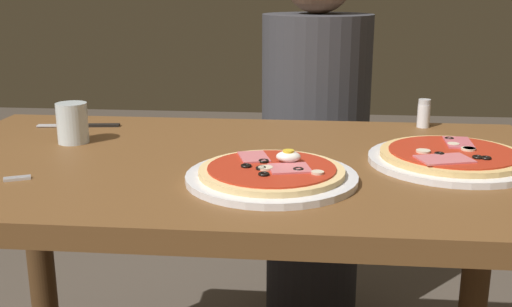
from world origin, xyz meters
The scene contains 7 objects.
dining_table centered at (0.00, 0.00, 0.61)m, with size 1.26×0.73×0.73m.
pizza_foreground centered at (0.08, -0.13, 0.74)m, with size 0.30×0.30×0.05m.
pizza_across_left centered at (0.42, 0.01, 0.74)m, with size 0.31×0.31×0.03m.
water_glass_near centered at (-0.36, 0.09, 0.77)m, with size 0.07×0.07×0.09m.
knife centered at (-0.39, 0.24, 0.74)m, with size 0.20×0.04×0.01m.
salt_shaker centered at (0.41, 0.32, 0.77)m, with size 0.03×0.03×0.07m.
diner_person centered at (0.16, 0.66, 0.56)m, with size 0.32×0.32×1.18m.
Camera 1 is at (0.16, -1.14, 1.06)m, focal length 43.09 mm.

